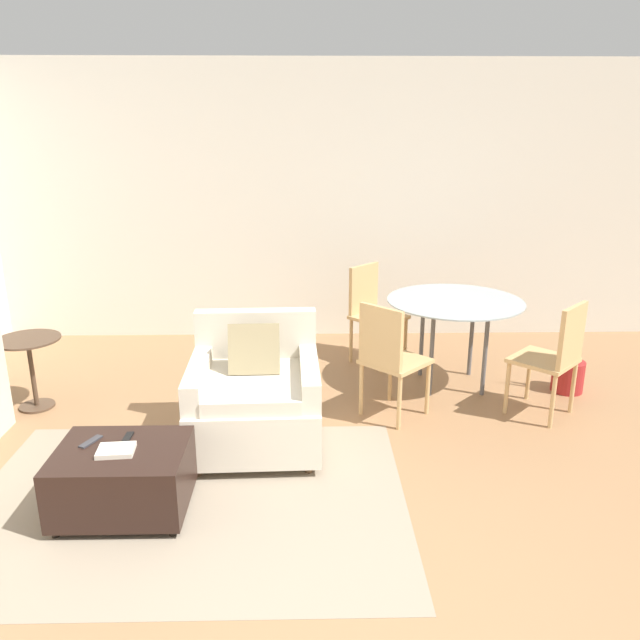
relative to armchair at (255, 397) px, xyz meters
The scene contains 14 objects.
ground_plane 1.72m from the armchair, 72.64° to the right, with size 20.00×20.00×0.00m, color #936B47.
wall_back 2.66m from the armchair, 78.19° to the left, with size 12.00×0.06×2.75m.
area_rug 0.87m from the armchair, 115.87° to the right, with size 2.57×1.88×0.01m.
armchair is the anchor object (origin of this frame).
ottoman 1.06m from the armchair, 131.41° to the right, with size 0.73×0.58×0.39m.
book_stack 1.09m from the armchair, 130.52° to the right, with size 0.21×0.17×0.03m.
tv_remote_primary 1.13m from the armchair, 141.57° to the right, with size 0.10×0.16×0.01m.
tv_remote_secondary 0.97m from the armchair, 135.44° to the right, with size 0.04×0.17×0.01m.
side_table 1.88m from the armchair, 160.93° to the left, with size 0.48×0.48×0.57m.
dining_table 1.90m from the armchair, 32.03° to the left, with size 1.12×1.12×0.75m.
dining_chair_near_left 1.04m from the armchair, 20.97° to the left, with size 0.59×0.59×0.90m.
dining_chair_near_right 2.24m from the armchair, ahead, with size 0.59×0.59×0.90m.
dining_chair_far_left 1.89m from the armchair, 59.21° to the left, with size 0.59×0.59×0.90m.
potted_plant_small 2.68m from the armchair, 18.28° to the left, with size 0.26×0.26×0.75m.
Camera 1 is at (-0.14, -2.32, 2.13)m, focal length 35.00 mm.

